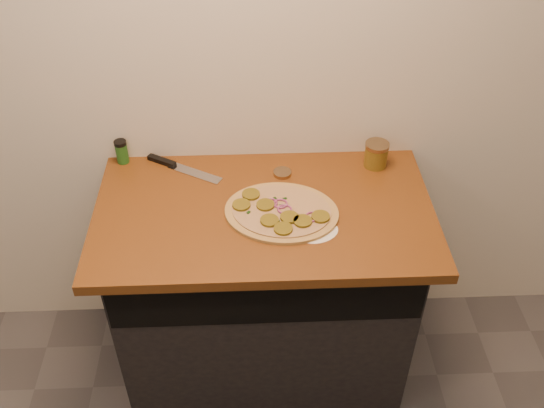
{
  "coord_description": "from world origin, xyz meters",
  "views": [
    {
      "loc": [
        -0.04,
        -0.2,
        2.29
      ],
      "look_at": [
        0.03,
        1.38,
        0.95
      ],
      "focal_mm": 40.0,
      "sensor_mm": 36.0,
      "label": 1
    }
  ],
  "objects_px": {
    "chefs_knife": "(177,167)",
    "salsa_jar": "(376,154)",
    "pizza": "(281,212)",
    "spice_shaker": "(122,152)"
  },
  "relations": [
    {
      "from": "pizza",
      "to": "spice_shaker",
      "type": "height_order",
      "value": "spice_shaker"
    },
    {
      "from": "chefs_knife",
      "to": "spice_shaker",
      "type": "height_order",
      "value": "spice_shaker"
    },
    {
      "from": "salsa_jar",
      "to": "spice_shaker",
      "type": "relative_size",
      "value": 1.05
    },
    {
      "from": "chefs_knife",
      "to": "salsa_jar",
      "type": "height_order",
      "value": "salsa_jar"
    },
    {
      "from": "chefs_knife",
      "to": "salsa_jar",
      "type": "xyz_separation_m",
      "value": [
        0.76,
        -0.01,
        0.04
      ]
    },
    {
      "from": "pizza",
      "to": "salsa_jar",
      "type": "relative_size",
      "value": 4.58
    },
    {
      "from": "pizza",
      "to": "spice_shaker",
      "type": "relative_size",
      "value": 4.8
    },
    {
      "from": "pizza",
      "to": "spice_shaker",
      "type": "distance_m",
      "value": 0.68
    },
    {
      "from": "salsa_jar",
      "to": "pizza",
      "type": "bearing_deg",
      "value": -144.15
    },
    {
      "from": "pizza",
      "to": "chefs_knife",
      "type": "height_order",
      "value": "pizza"
    }
  ]
}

